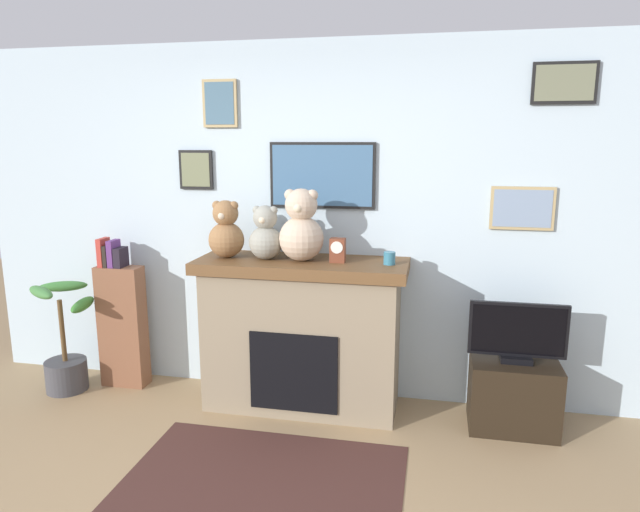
{
  "coord_description": "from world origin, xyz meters",
  "views": [
    {
      "loc": [
        0.97,
        -2.05,
        1.91
      ],
      "look_at": [
        0.2,
        1.68,
        1.12
      ],
      "focal_mm": 31.52,
      "sensor_mm": 36.0,
      "label": 1
    }
  ],
  "objects_px": {
    "fireplace": "(302,333)",
    "teddy_bear_tan": "(266,235)",
    "tv_stand": "(513,394)",
    "mantel_clock": "(338,250)",
    "potted_plant": "(65,353)",
    "teddy_bear_cream": "(301,229)",
    "teddy_bear_brown": "(226,232)",
    "candle_jar": "(389,258)",
    "bookshelf": "(122,321)",
    "television": "(518,333)"
  },
  "relations": [
    {
      "from": "mantel_clock",
      "to": "teddy_bear_cream",
      "type": "relative_size",
      "value": 0.33
    },
    {
      "from": "bookshelf",
      "to": "teddy_bear_brown",
      "type": "xyz_separation_m",
      "value": [
        0.92,
        -0.08,
        0.75
      ]
    },
    {
      "from": "teddy_bear_cream",
      "to": "television",
      "type": "bearing_deg",
      "value": -0.86
    },
    {
      "from": "teddy_bear_brown",
      "to": "teddy_bear_cream",
      "type": "distance_m",
      "value": 0.55
    },
    {
      "from": "bookshelf",
      "to": "mantel_clock",
      "type": "xyz_separation_m",
      "value": [
        1.72,
        -0.08,
        0.65
      ]
    },
    {
      "from": "mantel_clock",
      "to": "bookshelf",
      "type": "bearing_deg",
      "value": 177.33
    },
    {
      "from": "potted_plant",
      "to": "television",
      "type": "bearing_deg",
      "value": 1.41
    },
    {
      "from": "mantel_clock",
      "to": "teddy_bear_cream",
      "type": "distance_m",
      "value": 0.29
    },
    {
      "from": "candle_jar",
      "to": "tv_stand",
      "type": "bearing_deg",
      "value": -1.42
    },
    {
      "from": "television",
      "to": "teddy_bear_cream",
      "type": "bearing_deg",
      "value": 179.14
    },
    {
      "from": "bookshelf",
      "to": "potted_plant",
      "type": "height_order",
      "value": "bookshelf"
    },
    {
      "from": "teddy_bear_tan",
      "to": "teddy_bear_cream",
      "type": "xyz_separation_m",
      "value": [
        0.26,
        -0.0,
        0.05
      ]
    },
    {
      "from": "potted_plant",
      "to": "television",
      "type": "xyz_separation_m",
      "value": [
        3.31,
        0.08,
        0.37
      ]
    },
    {
      "from": "fireplace",
      "to": "bookshelf",
      "type": "xyz_separation_m",
      "value": [
        -1.46,
        0.06,
        -0.03
      ]
    },
    {
      "from": "teddy_bear_brown",
      "to": "potted_plant",
      "type": "bearing_deg",
      "value": -175.47
    },
    {
      "from": "candle_jar",
      "to": "teddy_bear_brown",
      "type": "bearing_deg",
      "value": -179.97
    },
    {
      "from": "television",
      "to": "teddy_bear_cream",
      "type": "relative_size",
      "value": 1.25
    },
    {
      "from": "teddy_bear_brown",
      "to": "fireplace",
      "type": "bearing_deg",
      "value": 1.92
    },
    {
      "from": "television",
      "to": "potted_plant",
      "type": "bearing_deg",
      "value": -178.59
    },
    {
      "from": "teddy_bear_brown",
      "to": "television",
      "type": "bearing_deg",
      "value": -0.63
    },
    {
      "from": "bookshelf",
      "to": "candle_jar",
      "type": "relative_size",
      "value": 13.63
    },
    {
      "from": "bookshelf",
      "to": "mantel_clock",
      "type": "relative_size",
      "value": 7.07
    },
    {
      "from": "bookshelf",
      "to": "teddy_bear_tan",
      "type": "bearing_deg",
      "value": -3.76
    },
    {
      "from": "teddy_bear_brown",
      "to": "bookshelf",
      "type": "bearing_deg",
      "value": 175.05
    },
    {
      "from": "fireplace",
      "to": "television",
      "type": "height_order",
      "value": "fireplace"
    },
    {
      "from": "tv_stand",
      "to": "teddy_bear_brown",
      "type": "xyz_separation_m",
      "value": [
        -2.01,
        0.02,
        1.03
      ]
    },
    {
      "from": "tv_stand",
      "to": "teddy_bear_tan",
      "type": "bearing_deg",
      "value": 179.31
    },
    {
      "from": "potted_plant",
      "to": "tv_stand",
      "type": "distance_m",
      "value": 3.31
    },
    {
      "from": "teddy_bear_tan",
      "to": "teddy_bear_cream",
      "type": "bearing_deg",
      "value": -0.03
    },
    {
      "from": "mantel_clock",
      "to": "teddy_bear_tan",
      "type": "bearing_deg",
      "value": 179.91
    },
    {
      "from": "tv_stand",
      "to": "teddy_bear_cream",
      "type": "xyz_separation_m",
      "value": [
        -1.46,
        0.02,
        1.08
      ]
    },
    {
      "from": "potted_plant",
      "to": "teddy_bear_tan",
      "type": "relative_size",
      "value": 2.24
    },
    {
      "from": "mantel_clock",
      "to": "potted_plant",
      "type": "bearing_deg",
      "value": -177.21
    },
    {
      "from": "potted_plant",
      "to": "candle_jar",
      "type": "relative_size",
      "value": 9.86
    },
    {
      "from": "fireplace",
      "to": "mantel_clock",
      "type": "distance_m",
      "value": 0.67
    },
    {
      "from": "teddy_bear_tan",
      "to": "teddy_bear_cream",
      "type": "relative_size",
      "value": 0.76
    },
    {
      "from": "bookshelf",
      "to": "mantel_clock",
      "type": "distance_m",
      "value": 1.84
    },
    {
      "from": "tv_stand",
      "to": "mantel_clock",
      "type": "xyz_separation_m",
      "value": [
        -1.2,
        0.02,
        0.94
      ]
    },
    {
      "from": "teddy_bear_brown",
      "to": "teddy_bear_tan",
      "type": "relative_size",
      "value": 1.08
    },
    {
      "from": "candle_jar",
      "to": "teddy_bear_cream",
      "type": "bearing_deg",
      "value": -179.94
    },
    {
      "from": "tv_stand",
      "to": "candle_jar",
      "type": "xyz_separation_m",
      "value": [
        -0.85,
        0.02,
        0.89
      ]
    },
    {
      "from": "potted_plant",
      "to": "candle_jar",
      "type": "distance_m",
      "value": 2.6
    },
    {
      "from": "candle_jar",
      "to": "potted_plant",
      "type": "bearing_deg",
      "value": -177.58
    },
    {
      "from": "teddy_bear_cream",
      "to": "candle_jar",
      "type": "bearing_deg",
      "value": 0.06
    },
    {
      "from": "fireplace",
      "to": "tv_stand",
      "type": "xyz_separation_m",
      "value": [
        1.46,
        -0.04,
        -0.31
      ]
    },
    {
      "from": "teddy_bear_brown",
      "to": "teddy_bear_cream",
      "type": "relative_size",
      "value": 0.82
    },
    {
      "from": "fireplace",
      "to": "mantel_clock",
      "type": "bearing_deg",
      "value": -4.2
    },
    {
      "from": "fireplace",
      "to": "teddy_bear_tan",
      "type": "height_order",
      "value": "teddy_bear_tan"
    },
    {
      "from": "potted_plant",
      "to": "television",
      "type": "height_order",
      "value": "television"
    },
    {
      "from": "candle_jar",
      "to": "teddy_bear_tan",
      "type": "xyz_separation_m",
      "value": [
        -0.87,
        -0.0,
        0.13
      ]
    }
  ]
}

